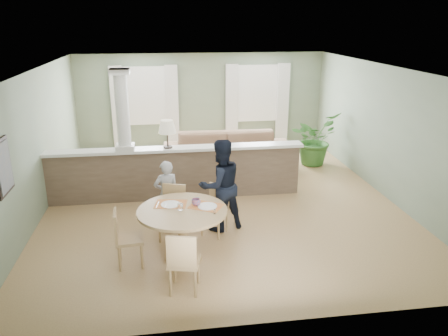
{
  "coord_description": "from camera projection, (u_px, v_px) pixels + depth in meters",
  "views": [
    {
      "loc": [
        -1.12,
        -8.4,
        3.6
      ],
      "look_at": [
        -0.07,
        -1.0,
        1.03
      ],
      "focal_mm": 35.0,
      "sensor_mm": 36.0,
      "label": 1
    }
  ],
  "objects": [
    {
      "name": "room_shell",
      "position": [
        215.0,
        108.0,
        9.18
      ],
      "size": [
        7.02,
        8.02,
        2.71
      ],
      "color": "gray",
      "rests_on": "ground"
    },
    {
      "name": "chair_far_boy",
      "position": [
        173.0,
        209.0,
        7.45
      ],
      "size": [
        0.53,
        0.53,
        0.93
      ],
      "rotation": [
        0.0,
        0.0,
        -0.32
      ],
      "color": "tan",
      "rests_on": "ground"
    },
    {
      "name": "chair_near",
      "position": [
        183.0,
        260.0,
        5.89
      ],
      "size": [
        0.5,
        0.5,
        0.93
      ],
      "rotation": [
        0.0,
        0.0,
        2.94
      ],
      "color": "tan",
      "rests_on": "ground"
    },
    {
      "name": "sofa",
      "position": [
        228.0,
        153.0,
        10.74
      ],
      "size": [
        3.19,
        1.34,
        0.92
      ],
      "primitive_type": "imported",
      "rotation": [
        0.0,
        0.0,
        -0.03
      ],
      "color": "#806246",
      "rests_on": "ground"
    },
    {
      "name": "ground",
      "position": [
        220.0,
        199.0,
        9.19
      ],
      "size": [
        8.0,
        8.0,
        0.0
      ],
      "primitive_type": "plane",
      "color": "tan",
      "rests_on": "ground"
    },
    {
      "name": "dining_table",
      "position": [
        183.0,
        220.0,
        6.72
      ],
      "size": [
        1.39,
        1.39,
        0.95
      ],
      "rotation": [
        0.0,
        0.0,
        -0.17
      ],
      "color": "tan",
      "rests_on": "ground"
    },
    {
      "name": "houseplant",
      "position": [
        314.0,
        139.0,
        11.22
      ],
      "size": [
        1.6,
        1.57,
        1.34
      ],
      "primitive_type": "imported",
      "rotation": [
        0.0,
        0.0,
        0.68
      ],
      "color": "#376D2B",
      "rests_on": "ground"
    },
    {
      "name": "pony_wall",
      "position": [
        172.0,
        166.0,
        9.02
      ],
      "size": [
        5.32,
        0.38,
        2.7
      ],
      "color": "brown",
      "rests_on": "ground"
    },
    {
      "name": "man_person",
      "position": [
        220.0,
        185.0,
        7.65
      ],
      "size": [
        0.97,
        0.87,
        1.66
      ],
      "primitive_type": "imported",
      "rotation": [
        0.0,
        0.0,
        3.49
      ],
      "color": "black",
      "rests_on": "ground"
    },
    {
      "name": "child_person",
      "position": [
        167.0,
        194.0,
        7.82
      ],
      "size": [
        0.51,
        0.4,
        1.24
      ],
      "primitive_type": "imported",
      "rotation": [
        0.0,
        0.0,
        3.39
      ],
      "color": "#9F9FA4",
      "rests_on": "ground"
    },
    {
      "name": "chair_far_man",
      "position": [
        216.0,
        207.0,
        7.61
      ],
      "size": [
        0.55,
        0.55,
        0.88
      ],
      "rotation": [
        0.0,
        0.0,
        -0.6
      ],
      "color": "tan",
      "rests_on": "ground"
    },
    {
      "name": "chair_side",
      "position": [
        124.0,
        236.0,
        6.58
      ],
      "size": [
        0.44,
        0.44,
        0.9
      ],
      "rotation": [
        0.0,
        0.0,
        1.65
      ],
      "color": "tan",
      "rests_on": "ground"
    }
  ]
}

